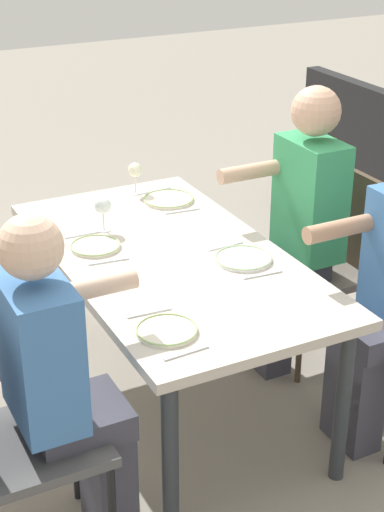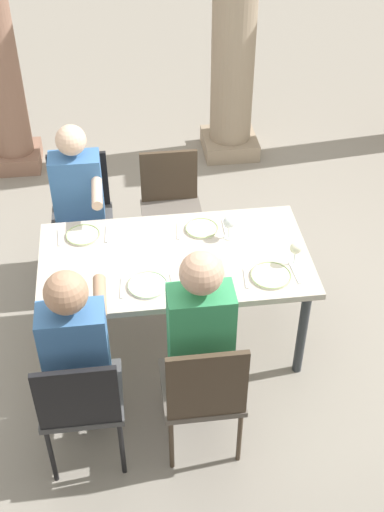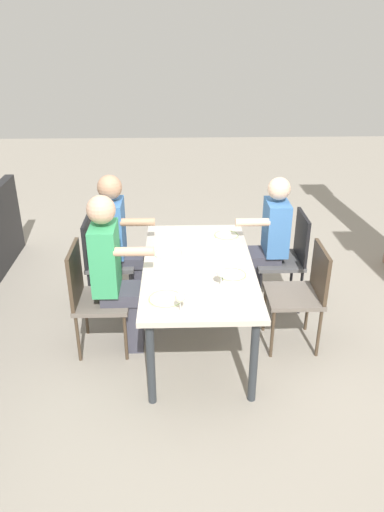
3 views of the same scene
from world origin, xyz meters
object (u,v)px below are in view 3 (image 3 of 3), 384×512
(diner_guest_third, at_px, (120,239))
(plate_1, at_px, (168,254))
(dining_table, at_px, (198,272))
(chair_mid_north, at_px, (303,290))
(wine_glass_2, at_px, (221,273))
(chair_west_north, at_px, (287,254))
(chair_mid_south, at_px, (92,293))
(plate_0, at_px, (226,235))
(diner_man_white, at_px, (114,270))
(plate_2, at_px, (232,275))
(plate_3, at_px, (166,299))
(diner_woman_green, at_px, (268,240))
(wine_glass_3, at_px, (180,298))
(chair_west_south, at_px, (103,256))

(diner_guest_third, height_order, plate_1, diner_guest_third)
(dining_table, distance_m, plate_1, 0.32)
(chair_mid_north, bearing_deg, wine_glass_2, -67.05)
(chair_west_north, distance_m, plate_1, 1.20)
(chair_mid_south, relative_size, diner_guest_third, 0.71)
(plate_1, bearing_deg, plate_0, 125.53)
(diner_man_white, relative_size, plate_2, 6.33)
(dining_table, xyz_separation_m, chair_mid_north, (0.06, 0.86, -0.14))
(chair_west_north, relative_size, plate_2, 4.34)
(dining_table, relative_size, plate_1, 7.07)
(plate_0, bearing_deg, plate_3, -25.67)
(chair_west_north, xyz_separation_m, chair_mid_south, (0.65, -1.73, -0.01))
(chair_mid_north, bearing_deg, plate_1, -102.50)
(diner_man_white, bearing_deg, diner_woman_green, 115.88)
(plate_0, xyz_separation_m, plate_3, (1.10, -0.53, -0.00))
(dining_table, distance_m, chair_mid_north, 0.87)
(diner_guest_third, xyz_separation_m, wine_glass_2, (0.95, 0.84, 0.14))
(chair_mid_south, relative_size, wine_glass_2, 5.93)
(diner_woman_green, bearing_deg, chair_west_north, 90.90)
(chair_mid_south, xyz_separation_m, plate_1, (-0.24, 0.62, 0.22))
(plate_0, distance_m, wine_glass_3, 1.34)
(plate_0, height_order, plate_2, same)
(chair_west_south, xyz_separation_m, plate_3, (1.14, 0.61, 0.21))
(chair_west_south, height_order, diner_woman_green, diner_woman_green)
(chair_mid_south, bearing_deg, chair_west_south, 179.46)
(chair_west_north, distance_m, chair_mid_north, 0.65)
(diner_woman_green, relative_size, diner_man_white, 0.95)
(dining_table, xyz_separation_m, diner_woman_green, (-0.59, 0.67, 0.02))
(chair_mid_south, bearing_deg, dining_table, 94.01)
(plate_1, bearing_deg, wine_glass_2, 36.08)
(diner_guest_third, xyz_separation_m, plate_3, (1.13, 0.44, 0.04))
(plate_2, bearing_deg, diner_woman_green, 152.16)
(diner_woman_green, distance_m, plate_1, 1.00)
(wine_glass_2, bearing_deg, chair_mid_south, -106.38)
(chair_mid_south, relative_size, wine_glass_3, 5.88)
(plate_0, bearing_deg, chair_mid_south, -61.65)
(dining_table, relative_size, wine_glass_3, 10.56)
(chair_mid_south, bearing_deg, plate_3, 51.71)
(dining_table, bearing_deg, plate_3, -24.71)
(chair_west_south, bearing_deg, chair_mid_south, -0.54)
(diner_guest_third, distance_m, plate_1, 0.60)
(chair_west_north, relative_size, wine_glass_3, 5.87)
(diner_man_white, distance_m, diner_guest_third, 0.65)
(chair_west_north, relative_size, plate_0, 4.26)
(diner_woman_green, xyz_separation_m, wine_glass_2, (0.95, -0.52, 0.17))
(plate_2, distance_m, plate_3, 0.61)
(plate_0, height_order, plate_1, same)
(chair_mid_south, bearing_deg, wine_glass_3, 47.72)
(plate_1, bearing_deg, plate_2, 52.12)
(chair_west_south, relative_size, wine_glass_3, 5.75)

